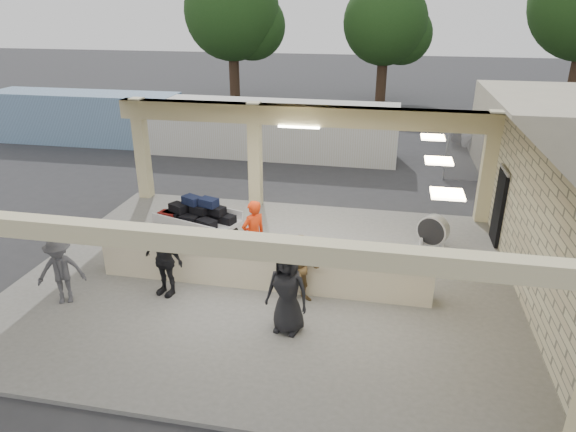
% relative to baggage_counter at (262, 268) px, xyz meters
% --- Properties ---
extents(ground, '(120.00, 120.00, 0.00)m').
position_rel_baggage_counter_xyz_m(ground, '(0.00, 0.50, -0.59)').
color(ground, '#2C2C2F').
rests_on(ground, ground).
extents(pavilion, '(12.01, 10.00, 3.55)m').
position_rel_baggage_counter_xyz_m(pavilion, '(0.21, 1.16, 0.76)').
color(pavilion, '#64625D').
rests_on(pavilion, ground).
extents(baggage_counter, '(8.20, 0.58, 0.98)m').
position_rel_baggage_counter_xyz_m(baggage_counter, '(0.00, 0.00, 0.00)').
color(baggage_counter, beige).
rests_on(baggage_counter, pavilion).
extents(luggage_cart, '(2.52, 1.98, 1.29)m').
position_rel_baggage_counter_xyz_m(luggage_cart, '(-2.44, 2.24, 0.22)').
color(luggage_cart, silver).
rests_on(luggage_cart, pavilion).
extents(drum_fan, '(0.90, 0.67, 0.96)m').
position_rel_baggage_counter_xyz_m(drum_fan, '(4.17, 2.96, 0.03)').
color(drum_fan, silver).
rests_on(drum_fan, pavilion).
extents(baggage_handler, '(0.73, 0.76, 1.88)m').
position_rel_baggage_counter_xyz_m(baggage_handler, '(-0.39, 0.80, 0.45)').
color(baggage_handler, red).
rests_on(baggage_handler, pavilion).
extents(passenger_a, '(0.87, 0.58, 1.64)m').
position_rel_baggage_counter_xyz_m(passenger_a, '(1.07, -0.50, 0.33)').
color(passenger_a, brown).
rests_on(passenger_a, pavilion).
extents(passenger_b, '(1.11, 0.68, 1.79)m').
position_rel_baggage_counter_xyz_m(passenger_b, '(-2.12, -0.78, 0.41)').
color(passenger_b, black).
rests_on(passenger_b, pavilion).
extents(passenger_c, '(1.09, 0.77, 1.60)m').
position_rel_baggage_counter_xyz_m(passenger_c, '(-4.25, -1.58, 0.31)').
color(passenger_c, '#45454A').
rests_on(passenger_c, pavilion).
extents(passenger_d, '(0.97, 0.56, 1.87)m').
position_rel_baggage_counter_xyz_m(passenger_d, '(0.97, -1.66, 0.45)').
color(passenger_d, black).
rests_on(passenger_d, pavilion).
extents(car_white_a, '(4.92, 2.86, 1.33)m').
position_rel_baggage_counter_xyz_m(car_white_a, '(8.53, 14.37, 0.08)').
color(car_white_a, silver).
rests_on(car_white_a, ground).
extents(car_dark, '(4.08, 1.65, 1.33)m').
position_rel_baggage_counter_xyz_m(car_dark, '(7.77, 15.12, 0.08)').
color(car_dark, black).
rests_on(car_dark, ground).
extents(container_white, '(11.13, 2.39, 2.40)m').
position_rel_baggage_counter_xyz_m(container_white, '(-2.37, 11.54, 0.62)').
color(container_white, silver).
rests_on(container_white, ground).
extents(container_blue, '(9.31, 2.27, 2.42)m').
position_rel_baggage_counter_xyz_m(container_blue, '(-11.93, 12.17, 0.62)').
color(container_blue, '#78A0C1').
rests_on(container_blue, ground).
extents(tree_left, '(6.60, 6.30, 9.00)m').
position_rel_baggage_counter_xyz_m(tree_left, '(-7.68, 24.66, 5.00)').
color(tree_left, '#382619').
rests_on(tree_left, ground).
extents(tree_mid, '(6.00, 5.60, 8.00)m').
position_rel_baggage_counter_xyz_m(tree_mid, '(2.32, 26.66, 4.38)').
color(tree_mid, '#382619').
rests_on(tree_mid, ground).
extents(adjacent_building, '(6.00, 8.00, 3.20)m').
position_rel_baggage_counter_xyz_m(adjacent_building, '(9.50, 10.50, 1.01)').
color(adjacent_building, beige).
rests_on(adjacent_building, ground).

